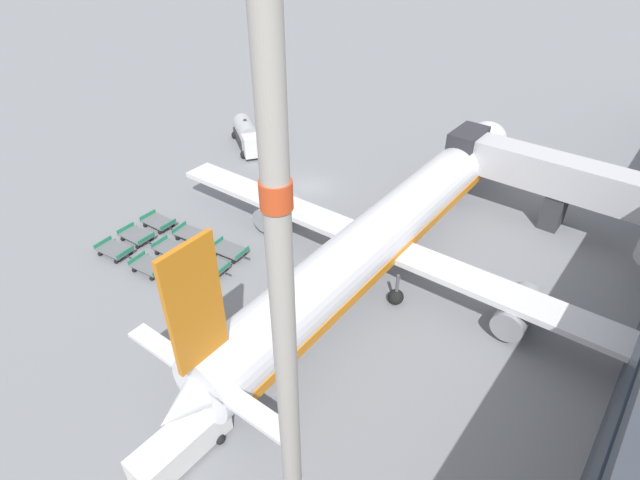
{
  "coord_description": "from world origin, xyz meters",
  "views": [
    {
      "loc": [
        28.11,
        -33.96,
        24.54
      ],
      "look_at": [
        9.0,
        -9.8,
        2.81
      ],
      "focal_mm": 28.0,
      "sensor_mm": 36.0,
      "label": 1
    }
  ],
  "objects_px": {
    "baggage_dolly_row_mid_b_col_c": "(229,250)",
    "baggage_dolly_row_mid_b_col_b": "(191,234)",
    "fuel_tanker_primary": "(248,136)",
    "baggage_dolly_row_mid_a_col_c": "(210,266)",
    "baggage_dolly_row_near_col_c": "(186,283)",
    "baggage_dolly_row_mid_b_col_a": "(158,222)",
    "baggage_dolly_row_near_col_b": "(149,266)",
    "baggage_dolly_row_near_col_a": "(115,250)",
    "baggage_dolly_row_mid_a_col_a": "(136,236)",
    "airplane": "(387,230)",
    "service_van": "(181,444)",
    "baggage_dolly_row_mid_a_col_b": "(171,249)",
    "apron_light_mast": "(287,384)"
  },
  "relations": [
    {
      "from": "baggage_dolly_row_mid_b_col_c",
      "to": "baggage_dolly_row_mid_b_col_b",
      "type": "bearing_deg",
      "value": -174.43
    },
    {
      "from": "service_van",
      "to": "baggage_dolly_row_near_col_a",
      "type": "relative_size",
      "value": 1.51
    },
    {
      "from": "airplane",
      "to": "baggage_dolly_row_mid_a_col_c",
      "type": "bearing_deg",
      "value": -138.75
    },
    {
      "from": "airplane",
      "to": "baggage_dolly_row_near_col_a",
      "type": "height_order",
      "value": "airplane"
    },
    {
      "from": "baggage_dolly_row_near_col_c",
      "to": "apron_light_mast",
      "type": "relative_size",
      "value": 0.14
    },
    {
      "from": "baggage_dolly_row_near_col_a",
      "to": "baggage_dolly_row_mid_a_col_a",
      "type": "distance_m",
      "value": 2.36
    },
    {
      "from": "baggage_dolly_row_near_col_a",
      "to": "baggage_dolly_row_mid_a_col_b",
      "type": "relative_size",
      "value": 1.0
    },
    {
      "from": "baggage_dolly_row_mid_b_col_b",
      "to": "baggage_dolly_row_near_col_c",
      "type": "bearing_deg",
      "value": -43.4
    },
    {
      "from": "airplane",
      "to": "baggage_dolly_row_near_col_a",
      "type": "relative_size",
      "value": 12.08
    },
    {
      "from": "baggage_dolly_row_near_col_c",
      "to": "baggage_dolly_row_mid_b_col_b",
      "type": "xyz_separation_m",
      "value": [
        -4.67,
        4.41,
        0.0
      ]
    },
    {
      "from": "apron_light_mast",
      "to": "baggage_dolly_row_mid_b_col_b",
      "type": "bearing_deg",
      "value": 149.24
    },
    {
      "from": "apron_light_mast",
      "to": "baggage_dolly_row_near_col_c",
      "type": "bearing_deg",
      "value": 152.89
    },
    {
      "from": "fuel_tanker_primary",
      "to": "baggage_dolly_row_mid_b_col_b",
      "type": "relative_size",
      "value": 2.2
    },
    {
      "from": "baggage_dolly_row_near_col_b",
      "to": "baggage_dolly_row_mid_a_col_c",
      "type": "height_order",
      "value": "same"
    },
    {
      "from": "baggage_dolly_row_mid_b_col_a",
      "to": "baggage_dolly_row_mid_b_col_c",
      "type": "bearing_deg",
      "value": 7.04
    },
    {
      "from": "baggage_dolly_row_near_col_c",
      "to": "baggage_dolly_row_mid_b_col_a",
      "type": "bearing_deg",
      "value": 155.57
    },
    {
      "from": "baggage_dolly_row_near_col_a",
      "to": "baggage_dolly_row_near_col_b",
      "type": "xyz_separation_m",
      "value": [
        4.0,
        0.47,
        0.0
      ]
    },
    {
      "from": "baggage_dolly_row_mid_a_col_a",
      "to": "baggage_dolly_row_mid_b_col_a",
      "type": "bearing_deg",
      "value": 96.39
    },
    {
      "from": "baggage_dolly_row_mid_b_col_c",
      "to": "apron_light_mast",
      "type": "relative_size",
      "value": 0.14
    },
    {
      "from": "apron_light_mast",
      "to": "baggage_dolly_row_mid_b_col_c",
      "type": "bearing_deg",
      "value": 143.45
    },
    {
      "from": "baggage_dolly_row_near_col_b",
      "to": "baggage_dolly_row_mid_b_col_a",
      "type": "bearing_deg",
      "value": 137.01
    },
    {
      "from": "fuel_tanker_primary",
      "to": "apron_light_mast",
      "type": "bearing_deg",
      "value": -42.31
    },
    {
      "from": "airplane",
      "to": "baggage_dolly_row_near_col_a",
      "type": "distance_m",
      "value": 22.07
    },
    {
      "from": "fuel_tanker_primary",
      "to": "baggage_dolly_row_near_col_b",
      "type": "relative_size",
      "value": 2.21
    },
    {
      "from": "airplane",
      "to": "baggage_dolly_row_mid_a_col_a",
      "type": "relative_size",
      "value": 12.18
    },
    {
      "from": "fuel_tanker_primary",
      "to": "baggage_dolly_row_mid_a_col_a",
      "type": "relative_size",
      "value": 2.23
    },
    {
      "from": "baggage_dolly_row_near_col_b",
      "to": "baggage_dolly_row_mid_a_col_b",
      "type": "distance_m",
      "value": 2.5
    },
    {
      "from": "apron_light_mast",
      "to": "baggage_dolly_row_mid_a_col_a",
      "type": "bearing_deg",
      "value": 157.65
    },
    {
      "from": "airplane",
      "to": "baggage_dolly_row_mid_a_col_b",
      "type": "bearing_deg",
      "value": -146.6
    },
    {
      "from": "airplane",
      "to": "service_van",
      "type": "height_order",
      "value": "airplane"
    },
    {
      "from": "baggage_dolly_row_mid_a_col_a",
      "to": "baggage_dolly_row_mid_a_col_c",
      "type": "xyz_separation_m",
      "value": [
        8.06,
        1.09,
        0.0
      ]
    },
    {
      "from": "baggage_dolly_row_mid_a_col_b",
      "to": "baggage_dolly_row_mid_b_col_b",
      "type": "relative_size",
      "value": 0.99
    },
    {
      "from": "airplane",
      "to": "baggage_dolly_row_mid_a_col_c",
      "type": "height_order",
      "value": "airplane"
    },
    {
      "from": "baggage_dolly_row_near_col_a",
      "to": "baggage_dolly_row_mid_b_col_c",
      "type": "relative_size",
      "value": 1.0
    },
    {
      "from": "apron_light_mast",
      "to": "service_van",
      "type": "bearing_deg",
      "value": 173.0
    },
    {
      "from": "baggage_dolly_row_near_col_b",
      "to": "baggage_dolly_row_mid_b_col_a",
      "type": "distance_m",
      "value": 6.34
    },
    {
      "from": "fuel_tanker_primary",
      "to": "baggage_dolly_row_mid_b_col_a",
      "type": "bearing_deg",
      "value": -70.78
    },
    {
      "from": "service_van",
      "to": "baggage_dolly_row_mid_a_col_a",
      "type": "relative_size",
      "value": 1.53
    },
    {
      "from": "airplane",
      "to": "service_van",
      "type": "distance_m",
      "value": 20.59
    },
    {
      "from": "baggage_dolly_row_near_col_a",
      "to": "baggage_dolly_row_mid_a_col_c",
      "type": "bearing_deg",
      "value": 23.94
    },
    {
      "from": "baggage_dolly_row_near_col_c",
      "to": "baggage_dolly_row_mid_b_col_a",
      "type": "xyz_separation_m",
      "value": [
        -8.45,
        3.84,
        0.0
      ]
    },
    {
      "from": "baggage_dolly_row_mid_a_col_c",
      "to": "baggage_dolly_row_mid_b_col_c",
      "type": "bearing_deg",
      "value": 97.88
    },
    {
      "from": "baggage_dolly_row_mid_a_col_c",
      "to": "baggage_dolly_row_mid_b_col_c",
      "type": "xyz_separation_m",
      "value": [
        -0.33,
        2.36,
        0.0
      ]
    },
    {
      "from": "baggage_dolly_row_near_col_c",
      "to": "baggage_dolly_row_mid_a_col_a",
      "type": "relative_size",
      "value": 1.01
    },
    {
      "from": "baggage_dolly_row_mid_a_col_a",
      "to": "baggage_dolly_row_near_col_b",
      "type": "bearing_deg",
      "value": -23.13
    },
    {
      "from": "fuel_tanker_primary",
      "to": "baggage_dolly_row_mid_a_col_c",
      "type": "height_order",
      "value": "fuel_tanker_primary"
    },
    {
      "from": "fuel_tanker_primary",
      "to": "apron_light_mast",
      "type": "distance_m",
      "value": 47.76
    },
    {
      "from": "fuel_tanker_primary",
      "to": "baggage_dolly_row_near_col_b",
      "type": "distance_m",
      "value": 23.91
    },
    {
      "from": "baggage_dolly_row_mid_b_col_c",
      "to": "baggage_dolly_row_near_col_c",
      "type": "bearing_deg",
      "value": -84.88
    },
    {
      "from": "service_van",
      "to": "baggage_dolly_row_mid_b_col_a",
      "type": "bearing_deg",
      "value": 146.25
    }
  ]
}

